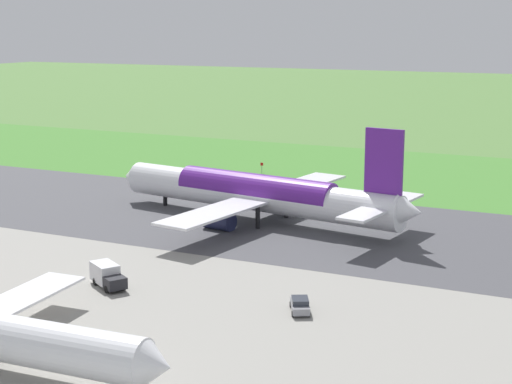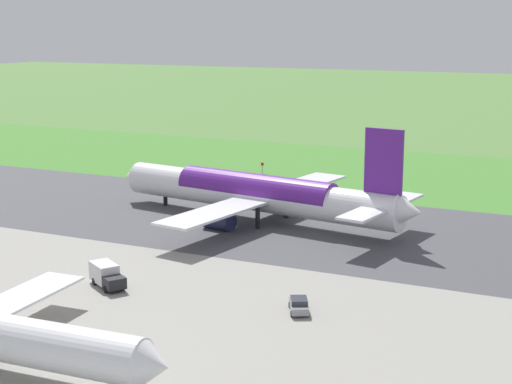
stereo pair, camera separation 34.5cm
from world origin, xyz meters
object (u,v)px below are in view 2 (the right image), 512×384
(service_car_followme, at_px, (299,305))
(no_stopping_sign, at_px, (262,167))
(airliner_main, at_px, (258,193))
(service_truck_fuel, at_px, (107,275))
(traffic_cone_orange, at_px, (241,174))

(service_car_followme, bearing_deg, no_stopping_sign, -62.13)
(airliner_main, relative_size, service_truck_fuel, 8.82)
(traffic_cone_orange, bearing_deg, no_stopping_sign, -135.32)
(service_car_followme, bearing_deg, service_truck_fuel, 4.63)
(service_truck_fuel, bearing_deg, airliner_main, -93.64)
(service_car_followme, xyz_separation_m, no_stopping_sign, (37.06, -70.09, 0.49))
(airliner_main, distance_m, traffic_cone_orange, 38.45)
(airliner_main, xyz_separation_m, no_stopping_sign, (16.19, -36.12, -3.01))
(service_car_followme, bearing_deg, airliner_main, -58.42)
(airliner_main, bearing_deg, service_truck_fuel, 86.36)
(service_truck_fuel, xyz_separation_m, no_stopping_sign, (13.91, -71.96, -0.07))
(airliner_main, height_order, service_truck_fuel, airliner_main)
(no_stopping_sign, bearing_deg, service_truck_fuel, 100.94)
(airliner_main, distance_m, service_car_followme, 40.03)
(airliner_main, xyz_separation_m, traffic_cone_orange, (19.40, -32.94, -4.08))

